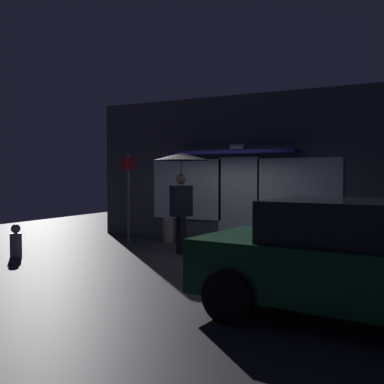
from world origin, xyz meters
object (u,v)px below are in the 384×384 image
Objects in this scene: person_with_umbrella at (181,174)px; sidewalk_bollard_2 at (308,242)px; street_sign_post at (128,192)px; sidewalk_bollard at (168,231)px; fire_hydrant at (16,242)px; parked_car at (369,261)px.

person_with_umbrella reaches higher than sidewalk_bollard_2.
street_sign_post is 3.78× the size of sidewalk_bollard.
sidewalk_bollard is at bearing 60.81° from fire_hydrant.
parked_car is 9.23× the size of sidewalk_bollard_2.
fire_hydrant is at bearing -20.38° from person_with_umbrella.
person_with_umbrella is 0.53× the size of parked_car.
person_with_umbrella is 2.26m from sidewalk_bollard.
sidewalk_bollard is 3.74m from fire_hydrant.
parked_car is 6.88m from sidewalk_bollard.
fire_hydrant is (-7.15, 1.07, -0.42)m from parked_car.
parked_car is at bearing -68.64° from sidewalk_bollard_2.
person_with_umbrella reaches higher than fire_hydrant.
sidewalk_bollard is 3.56m from sidewalk_bollard_2.
fire_hydrant is at bearing -147.29° from sidewalk_bollard_2.
sidewalk_bollard_2 is at bearing 2.99° from sidewalk_bollard.
person_with_umbrella reaches higher than sidewalk_bollard.
person_with_umbrella is at bearing 33.62° from fire_hydrant.
sidewalk_bollard reaches higher than sidewalk_bollard_2.
street_sign_post is at bearing 70.94° from fire_hydrant.
fire_hydrant is at bearing 176.10° from parked_car.
street_sign_post is 3.26× the size of fire_hydrant.
sidewalk_bollard is at bearing 30.68° from street_sign_post.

